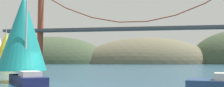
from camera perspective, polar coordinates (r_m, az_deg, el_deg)
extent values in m
plane|color=navy|center=(18.70, -14.38, -9.03)|extent=(360.00, 360.00, 0.00)
ellipsoid|color=#6B664C|center=(152.20, 7.75, -4.71)|extent=(80.58, 44.00, 32.43)
ellipsoid|color=#425138|center=(164.41, -13.73, -4.58)|extent=(76.49, 44.00, 35.12)
cylinder|color=brown|center=(124.74, -16.31, 3.30)|extent=(2.80, 2.80, 34.83)
cube|color=#47474C|center=(113.38, 4.84, 3.41)|extent=(126.04, 6.00, 1.20)
cylinder|color=brown|center=(124.69, -13.46, 9.64)|extent=(13.12, 0.50, 7.95)
cylinder|color=brown|center=(119.18, -7.72, 7.12)|extent=(13.04, 0.50, 5.48)
cylinder|color=brown|center=(115.60, -1.58, 5.54)|extent=(12.96, 0.50, 3.00)
cylinder|color=brown|center=(113.86, 4.83, 5.06)|extent=(12.86, 0.50, 0.50)
cylinder|color=brown|center=(113.98, 11.33, 5.76)|extent=(12.96, 0.50, 3.00)
cylinder|color=brown|center=(116.02, 17.71, 7.59)|extent=(13.04, 0.50, 5.48)
cube|color=black|center=(63.64, -23.55, -4.96)|extent=(6.05, 7.86, 0.68)
cube|color=beige|center=(62.19, -23.52, -4.50)|extent=(2.70, 3.01, 0.36)
cylinder|color=#B2B2B7|center=(64.54, -23.42, -0.41)|extent=(0.14, 0.14, 9.53)
cone|color=yellow|center=(66.28, -23.45, -0.93)|extent=(7.50, 7.50, 7.93)
cube|color=white|center=(73.68, -23.02, -4.80)|extent=(7.39, 6.75, 0.72)
cube|color=beige|center=(73.90, -21.93, -4.40)|extent=(3.00, 2.91, 0.36)
cylinder|color=#B2B2B7|center=(73.64, -23.51, -0.93)|extent=(0.14, 0.14, 9.17)
cube|color=#191E4C|center=(19.33, -19.24, -7.90)|extent=(5.13, 5.83, 0.58)
cube|color=beige|center=(18.22, -18.54, -6.67)|extent=(2.21, 2.32, 0.36)
cylinder|color=#B2B2B7|center=(20.05, -19.31, 3.38)|extent=(0.14, 0.14, 7.19)
cone|color=teal|center=(21.34, -20.00, 2.47)|extent=(5.48, 5.48, 6.23)
cube|color=navy|center=(53.19, -18.30, -5.25)|extent=(2.88, 6.04, 0.80)
cube|color=beige|center=(54.20, -18.01, -4.62)|extent=(1.64, 2.09, 0.36)
cylinder|color=#B2B2B7|center=(52.70, -18.36, -0.73)|extent=(0.14, 0.14, 7.52)
cone|color=red|center=(51.44, -18.72, -1.04)|extent=(4.31, 4.31, 6.23)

